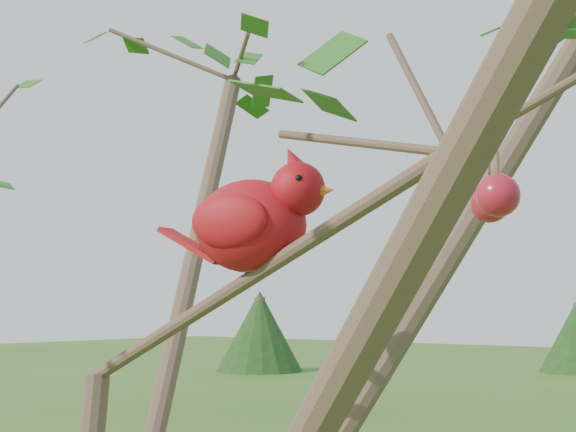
% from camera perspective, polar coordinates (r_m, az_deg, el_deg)
% --- Properties ---
extents(crabapple_tree, '(2.35, 2.05, 2.95)m').
position_cam_1_polar(crabapple_tree, '(1.17, -14.53, -2.11)').
color(crabapple_tree, '#473226').
rests_on(crabapple_tree, ground).
extents(cardinal, '(0.23, 0.14, 0.16)m').
position_cam_1_polar(cardinal, '(1.06, -2.07, -0.31)').
color(cardinal, '#A80E18').
rests_on(cardinal, ground).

